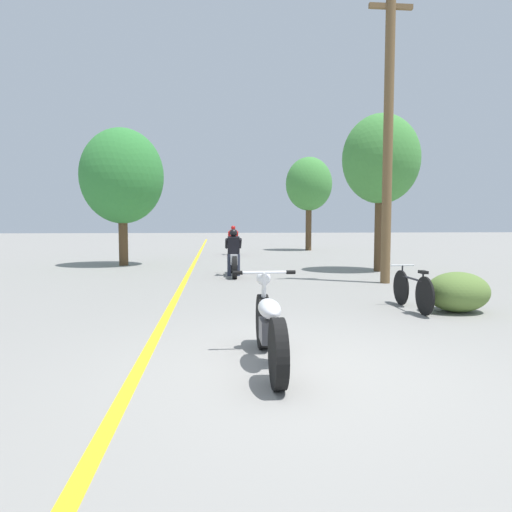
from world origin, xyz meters
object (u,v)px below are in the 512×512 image
object	(u,v)px
roadside_tree_left	(122,177)
motorcycle_rider_far	(233,244)
roadside_tree_right_near	(381,160)
roadside_tree_right_far	(309,185)
bicycle_parked	(412,290)
utility_pole	(388,132)
motorcycle_foreground	(269,326)
motorcycle_rider_lead	(234,258)

from	to	relation	value
roadside_tree_left	motorcycle_rider_far	size ratio (longest dim) A/B	2.24
roadside_tree_right_near	roadside_tree_right_far	distance (m)	10.68
roadside_tree_left	bicycle_parked	distance (m)	11.56
utility_pole	roadside_tree_right_near	distance (m)	2.88
roadside_tree_right_near	motorcycle_foreground	xyz separation A→B (m)	(-4.58, -9.12, -3.06)
utility_pole	motorcycle_rider_lead	bearing A→B (deg)	153.42
bicycle_parked	roadside_tree_right_far	bearing A→B (deg)	84.62
roadside_tree_right_far	bicycle_parked	bearing A→B (deg)	-95.38
motorcycle_rider_lead	bicycle_parked	size ratio (longest dim) A/B	1.24
motorcycle_rider_lead	roadside_tree_left	bearing A→B (deg)	137.46
roadside_tree_left	bicycle_parked	xyz separation A→B (m)	(6.79, -8.92, -2.81)
utility_pole	roadside_tree_left	distance (m)	9.37
roadside_tree_left	motorcycle_rider_lead	distance (m)	5.82
utility_pole	bicycle_parked	xyz separation A→B (m)	(-0.84, -3.52, -3.46)
roadside_tree_right_near	bicycle_parked	world-z (taller)	roadside_tree_right_near
roadside_tree_left	roadside_tree_right_near	bearing A→B (deg)	-17.53
motorcycle_foreground	motorcycle_rider_lead	world-z (taller)	motorcycle_rider_lead
roadside_tree_right_near	motorcycle_rider_far	distance (m)	9.17
roadside_tree_left	motorcycle_rider_lead	size ratio (longest dim) A/B	2.40
utility_pole	roadside_tree_right_far	xyz separation A→B (m)	(0.75, 13.41, -0.22)
utility_pole	motorcycle_rider_lead	world-z (taller)	utility_pole
utility_pole	motorcycle_rider_far	world-z (taller)	utility_pole
utility_pole	roadside_tree_right_near	bearing A→B (deg)	72.97
motorcycle_rider_lead	motorcycle_rider_far	xyz separation A→B (m)	(0.31, 8.34, 0.01)
utility_pole	roadside_tree_right_far	bearing A→B (deg)	86.79
roadside_tree_right_near	roadside_tree_right_far	bearing A→B (deg)	90.46
roadside_tree_right_near	motorcycle_foreground	size ratio (longest dim) A/B	2.38
roadside_tree_right_far	motorcycle_rider_lead	bearing A→B (deg)	-111.63
roadside_tree_right_near	bicycle_parked	distance (m)	7.19
roadside_tree_left	motorcycle_foreground	xyz separation A→B (m)	(3.88, -11.80, -2.75)
utility_pole	bicycle_parked	distance (m)	5.00
utility_pole	motorcycle_foreground	bearing A→B (deg)	-120.38
motorcycle_foreground	motorcycle_rider_lead	size ratio (longest dim) A/B	1.02
motorcycle_foreground	bicycle_parked	world-z (taller)	motorcycle_foreground
roadside_tree_right_near	utility_pole	bearing A→B (deg)	-107.03
utility_pole	roadside_tree_right_far	distance (m)	13.43
bicycle_parked	motorcycle_foreground	bearing A→B (deg)	-135.30
bicycle_parked	roadside_tree_left	bearing A→B (deg)	127.25
roadside_tree_left	utility_pole	bearing A→B (deg)	-35.34
roadside_tree_right_near	roadside_tree_right_far	xyz separation A→B (m)	(-0.09, 10.68, 0.10)
utility_pole	roadside_tree_left	world-z (taller)	utility_pole
motorcycle_rider_far	motorcycle_rider_lead	bearing A→B (deg)	-92.12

